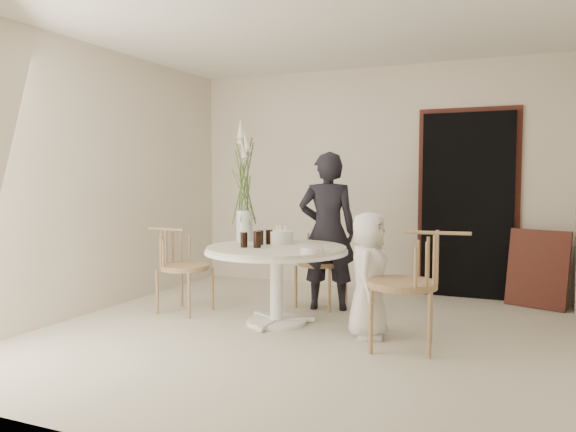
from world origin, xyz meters
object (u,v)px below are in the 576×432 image
at_px(girl, 328,231).
at_px(chair_left, 175,257).
at_px(table, 276,259).
at_px(chair_far, 327,253).
at_px(chair_right, 420,272).
at_px(boy, 368,275).
at_px(flower_vase, 244,187).
at_px(birthday_cake, 280,237).

bearing_deg(girl, chair_left, 9.70).
xyz_separation_m(table, chair_far, (0.16, 0.96, -0.06)).
xyz_separation_m(chair_right, boy, (-0.47, 0.17, -0.08)).
relative_size(chair_far, boy, 0.80).
bearing_deg(chair_right, chair_far, -143.28).
height_order(chair_right, chair_left, chair_right).
relative_size(table, flower_vase, 1.08).
bearing_deg(chair_right, boy, -118.78).
bearing_deg(table, birthday_cake, 106.79).
height_order(chair_far, boy, boy).
bearing_deg(boy, girl, 32.18).
xyz_separation_m(table, flower_vase, (-0.48, 0.27, 0.66)).
relative_size(boy, birthday_cake, 4.18).
bearing_deg(boy, table, 78.21).
xyz_separation_m(chair_right, birthday_cake, (-1.44, 0.49, 0.17)).
xyz_separation_m(chair_right, chair_left, (-2.53, 0.30, -0.07)).
height_order(table, chair_far, chair_far).
relative_size(chair_left, boy, 0.80).
bearing_deg(boy, flower_vase, 69.14).
bearing_deg(chair_left, flower_vase, -68.02).
distance_m(boy, birthday_cake, 1.05).
distance_m(chair_right, birthday_cake, 1.53).
bearing_deg(flower_vase, chair_right, -16.02).
xyz_separation_m(chair_left, boy, (2.06, -0.13, -0.02)).
bearing_deg(chair_far, girl, -60.86).
distance_m(chair_left, flower_vase, 1.02).
height_order(table, chair_right, chair_right).
bearing_deg(table, boy, -5.36).
xyz_separation_m(chair_far, chair_left, (-1.32, -0.91, -0.00)).
relative_size(chair_far, flower_vase, 0.70).
relative_size(girl, flower_vase, 1.33).
bearing_deg(boy, chair_far, 29.23).
bearing_deg(chair_right, table, -108.93).
distance_m(chair_right, flower_vase, 2.03).
relative_size(table, birthday_cake, 5.16).
xyz_separation_m(table, chair_right, (1.37, -0.26, 0.01)).
bearing_deg(chair_right, girl, -139.91).
xyz_separation_m(chair_left, birthday_cake, (1.09, 0.18, 0.24)).
height_order(chair_right, birthday_cake, chair_right).
distance_m(chair_right, girl, 1.53).
bearing_deg(table, chair_right, -10.73).
bearing_deg(chair_left, boy, -90.02).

